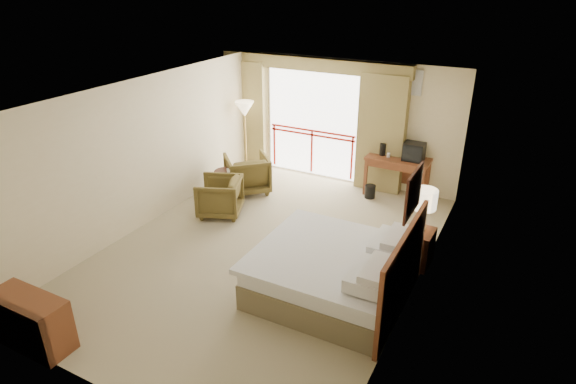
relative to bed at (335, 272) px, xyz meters
The scene contains 29 objects.
floor 1.66m from the bed, 158.15° to the left, with size 7.00×7.00×0.00m, color gray.
ceiling 2.83m from the bed, 158.15° to the left, with size 7.00×7.00×0.00m, color white.
wall_back 4.47m from the bed, 110.05° to the left, with size 5.00×5.00×0.00m, color beige.
wall_front 3.41m from the bed, 117.29° to the right, with size 5.00×5.00×0.00m, color beige.
wall_left 4.16m from the bed, behind, with size 7.00×7.00×0.00m, color beige.
wall_right 1.52m from the bed, 30.87° to the left, with size 7.00×7.00×0.00m, color beige.
balcony_door 4.75m from the bed, 119.37° to the left, with size 2.40×2.40×0.00m, color white.
balcony_railing 4.68m from the bed, 119.49° to the left, with size 2.09×0.03×1.02m.
curtain_left 5.65m from the bed, 134.97° to the left, with size 1.00×0.26×2.50m, color olive.
curtain_right 4.10m from the bed, 99.29° to the left, with size 1.00×0.26×2.50m, color olive.
valance 5.08m from the bed, 119.98° to the left, with size 4.40×0.22×0.28m, color olive.
hvac_vent 4.53m from the bed, 92.76° to the left, with size 0.50×0.04×0.50m, color silver.
bed is the anchor object (origin of this frame).
headboard 1.00m from the bed, ahead, with size 0.06×2.10×1.30m, color #5D2D1B.
framed_art 1.77m from the bed, ahead, with size 0.04×0.72×0.60m.
nightstand 1.61m from the bed, 57.10° to the left, with size 0.43×0.51×0.61m, color #5D2D1B.
table_lamp 1.81m from the bed, 58.05° to the left, with size 0.38×0.38×0.67m.
phone 1.48m from the bed, 55.54° to the left, with size 0.18×0.14×0.08m, color black.
desk 3.87m from the bed, 92.94° to the left, with size 1.29×0.62×0.84m.
tv 3.85m from the bed, 88.46° to the left, with size 0.41×0.33×0.38m.
coffee_maker 3.89m from the bed, 98.20° to the left, with size 0.12×0.12×0.26m, color black.
cup 3.81m from the bed, 96.06° to the left, with size 0.07×0.07×0.09m, color white.
wastebasket 3.49m from the bed, 100.46° to the left, with size 0.22×0.22×0.28m, color black.
armchair_far 4.00m from the bed, 140.87° to the left, with size 0.87×0.89×0.81m, color #4C3E1B.
armchair_near 3.29m from the bed, 155.83° to the left, with size 0.80×0.82×0.74m, color #4C3E1B.
side_table 3.89m from the bed, 147.98° to the left, with size 0.53×0.53×0.58m.
book 3.89m from the bed, 147.98° to the left, with size 0.17×0.22×0.02m, color white.
floor_lamp 5.17m from the bed, 137.06° to the left, with size 0.43×0.43×1.69m.
dresser 4.05m from the bed, 136.89° to the right, with size 1.07×0.45×0.71m.
Camera 1 is at (3.62, -6.10, 4.33)m, focal length 30.00 mm.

